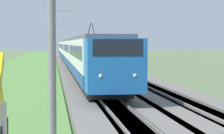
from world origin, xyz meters
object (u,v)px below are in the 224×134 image
object	(u,v)px
catenary_mast_mid	(53,36)
catenary_mast_far	(53,39)
passenger_train	(74,51)
catenary_mast_near	(54,15)

from	to	relation	value
catenary_mast_mid	catenary_mast_far	distance (m)	40.48
passenger_train	catenary_mast_far	bearing A→B (deg)	-174.49
catenary_mast_near	catenary_mast_mid	bearing A→B (deg)	0.00
catenary_mast_mid	catenary_mast_far	bearing A→B (deg)	-0.00
passenger_train	catenary_mast_mid	size ratio (longest dim) A/B	10.25
catenary_mast_mid	passenger_train	bearing A→B (deg)	-16.99
passenger_train	catenary_mast_mid	bearing A→B (deg)	-16.99
catenary_mast_near	catenary_mast_mid	xyz separation A→B (m)	(40.48, 0.00, 0.04)
passenger_train	catenary_mast_near	size ratio (longest dim) A/B	10.35
catenary_mast_mid	catenary_mast_near	bearing A→B (deg)	-180.00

